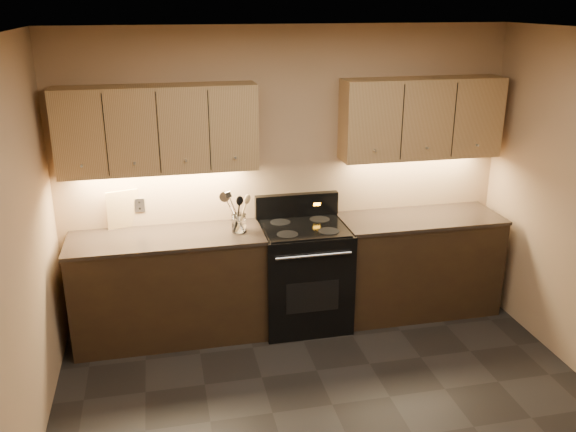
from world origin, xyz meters
name	(u,v)px	position (x,y,z in m)	size (l,w,h in m)	color
ceiling	(369,38)	(0.00, 0.00, 2.60)	(4.00, 4.00, 0.00)	silver
wall_back	(287,176)	(0.00, 2.00, 1.30)	(4.00, 0.04, 2.60)	tan
counter_left	(169,287)	(-1.10, 1.70, 0.47)	(1.62, 0.62, 0.93)	black
counter_right	(417,263)	(1.18, 1.70, 0.47)	(1.46, 0.62, 0.93)	black
stove	(303,274)	(0.08, 1.68, 0.48)	(0.76, 0.68, 1.14)	black
upper_cab_left	(158,129)	(-1.10, 1.85, 1.80)	(1.60, 0.30, 0.70)	tan
upper_cab_right	(421,118)	(1.18, 1.85, 1.80)	(1.44, 0.30, 0.70)	tan
outlet_plate	(140,205)	(-1.30, 1.99, 1.12)	(0.09, 0.01, 0.12)	#B2B5BA
utensil_crock	(239,224)	(-0.49, 1.68, 1.00)	(0.16, 0.16, 0.15)	white
cutting_board	(123,209)	(-1.44, 1.98, 1.10)	(0.27, 0.02, 0.34)	#D9B875
wooden_spoon	(237,213)	(-0.50, 1.68, 1.10)	(0.06, 0.06, 0.31)	#D9B875
black_spoon	(236,212)	(-0.50, 1.71, 1.10)	(0.06, 0.06, 0.30)	black
steel_spatula	(242,207)	(-0.46, 1.70, 1.14)	(0.08, 0.08, 0.39)	silver
steel_skimmer	(242,211)	(-0.46, 1.66, 1.12)	(0.09, 0.09, 0.35)	silver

